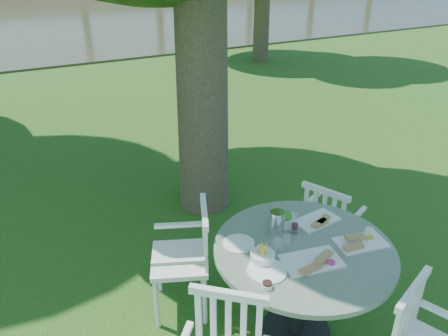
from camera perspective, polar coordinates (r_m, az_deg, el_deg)
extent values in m
plane|color=#143A0C|center=(4.71, 1.15, -10.26)|extent=(140.00, 140.00, 0.00)
cylinder|color=black|center=(3.88, 9.36, -20.22)|extent=(0.56, 0.56, 0.04)
cylinder|color=black|center=(3.59, 9.86, -15.71)|extent=(0.12, 0.12, 0.78)
cylinder|color=slate|center=(3.33, 10.41, -10.45)|extent=(1.34, 1.34, 0.04)
cylinder|color=white|center=(4.58, 16.81, -9.27)|extent=(0.04, 0.04, 0.46)
cylinder|color=white|center=(4.70, 12.26, -7.60)|extent=(0.04, 0.04, 0.46)
cylinder|color=white|center=(4.30, 14.80, -11.61)|extent=(0.04, 0.04, 0.46)
cylinder|color=white|center=(4.43, 10.01, -9.75)|extent=(0.04, 0.04, 0.46)
cube|color=white|center=(4.36, 13.82, -6.87)|extent=(0.58, 0.60, 0.04)
cube|color=white|center=(4.08, 12.86, -5.63)|extent=(0.22, 0.45, 0.47)
cylinder|color=white|center=(4.09, -8.51, -12.90)|extent=(0.04, 0.04, 0.49)
cylinder|color=white|center=(3.76, -8.79, -17.13)|extent=(0.04, 0.04, 0.49)
cylinder|color=white|center=(4.08, -2.87, -12.70)|extent=(0.04, 0.04, 0.49)
cylinder|color=white|center=(3.75, -2.53, -16.92)|extent=(0.04, 0.04, 0.49)
cube|color=white|center=(3.74, -5.86, -11.78)|extent=(0.61, 0.64, 0.04)
cube|color=white|center=(3.60, -2.53, -8.78)|extent=(0.23, 0.48, 0.50)
cube|color=white|center=(2.91, 0.57, -19.51)|extent=(0.40, 0.36, 0.50)
cube|color=white|center=(3.16, 22.80, -17.46)|extent=(0.48, 0.22, 0.50)
cube|color=white|center=(3.19, 11.35, -11.83)|extent=(0.45, 0.32, 0.02)
cube|color=white|center=(3.46, 17.43, -9.27)|extent=(0.41, 0.28, 0.01)
cube|color=white|center=(3.62, 11.97, -6.69)|extent=(0.38, 0.24, 0.01)
cylinder|color=white|center=(3.07, 5.63, -13.23)|extent=(0.27, 0.27, 0.01)
cylinder|color=white|center=(3.30, 1.92, -9.84)|extent=(0.24, 0.24, 0.01)
cylinder|color=white|center=(3.13, 5.06, -11.51)|extent=(0.18, 0.18, 0.07)
cylinder|color=white|center=(3.54, 7.60, -6.68)|extent=(0.20, 0.20, 0.07)
cylinder|color=silver|center=(3.34, 6.90, -7.30)|extent=(0.11, 0.11, 0.22)
cylinder|color=white|center=(3.41, 9.25, -7.17)|extent=(0.06, 0.06, 0.17)
cylinder|color=white|center=(3.27, 8.22, -9.49)|extent=(0.06, 0.06, 0.10)
cylinder|color=white|center=(3.23, 6.99, -9.95)|extent=(0.06, 0.06, 0.11)
cylinder|color=white|center=(3.18, 13.75, -12.16)|extent=(0.07, 0.07, 0.03)
cylinder|color=white|center=(3.50, 18.50, -8.84)|extent=(0.07, 0.07, 0.03)
cylinder|color=white|center=(3.58, 18.44, -7.93)|extent=(0.08, 0.08, 0.03)
cylinder|color=white|center=(2.94, 5.65, -15.07)|extent=(0.07, 0.07, 0.03)
cube|color=#31331E|center=(26.50, -24.96, 18.29)|extent=(100.00, 28.00, 0.12)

